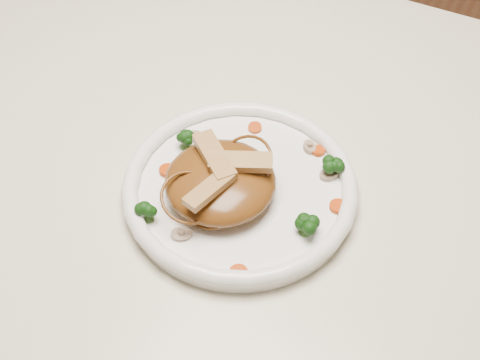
% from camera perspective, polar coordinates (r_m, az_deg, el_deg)
% --- Properties ---
extents(table, '(1.20, 0.80, 0.75)m').
position_cam_1_polar(table, '(0.97, -1.40, -0.73)').
color(table, beige).
rests_on(table, ground).
extents(plate, '(0.28, 0.28, 0.02)m').
position_cam_1_polar(plate, '(0.83, 0.00, -0.99)').
color(plate, white).
rests_on(plate, table).
extents(noodle_mound, '(0.14, 0.14, 0.04)m').
position_cam_1_polar(noodle_mound, '(0.80, -1.64, -0.13)').
color(noodle_mound, '#5B2D11').
rests_on(noodle_mound, plate).
extents(chicken_a, '(0.08, 0.05, 0.01)m').
position_cam_1_polar(chicken_a, '(0.78, 0.03, 1.51)').
color(chicken_a, tan).
rests_on(chicken_a, noodle_mound).
extents(chicken_b, '(0.07, 0.07, 0.01)m').
position_cam_1_polar(chicken_b, '(0.79, -2.13, 1.96)').
color(chicken_b, tan).
rests_on(chicken_b, noodle_mound).
extents(chicken_c, '(0.04, 0.07, 0.01)m').
position_cam_1_polar(chicken_c, '(0.76, -2.58, -0.79)').
color(chicken_c, tan).
rests_on(chicken_c, noodle_mound).
extents(broccoli_0, '(0.03, 0.03, 0.03)m').
position_cam_1_polar(broccoli_0, '(0.83, 7.78, 1.32)').
color(broccoli_0, '#11380B').
rests_on(broccoli_0, plate).
extents(broccoli_1, '(0.03, 0.03, 0.03)m').
position_cam_1_polar(broccoli_1, '(0.85, -4.64, 3.51)').
color(broccoli_1, '#11380B').
rests_on(broccoli_1, plate).
extents(broccoli_2, '(0.03, 0.03, 0.03)m').
position_cam_1_polar(broccoli_2, '(0.79, -7.69, -2.59)').
color(broccoli_2, '#11380B').
rests_on(broccoli_2, plate).
extents(broccoli_3, '(0.02, 0.02, 0.03)m').
position_cam_1_polar(broccoli_3, '(0.77, 5.46, -3.76)').
color(broccoli_3, '#11380B').
rests_on(broccoli_3, plate).
extents(carrot_0, '(0.02, 0.02, 0.00)m').
position_cam_1_polar(carrot_0, '(0.86, 6.48, 2.43)').
color(carrot_0, '#BE4106').
rests_on(carrot_0, plate).
extents(carrot_1, '(0.03, 0.03, 0.00)m').
position_cam_1_polar(carrot_1, '(0.84, -6.00, 0.81)').
color(carrot_1, '#BE4106').
rests_on(carrot_1, plate).
extents(carrot_2, '(0.03, 0.03, 0.00)m').
position_cam_1_polar(carrot_2, '(0.81, 8.13, -2.17)').
color(carrot_2, '#BE4106').
rests_on(carrot_2, plate).
extents(carrot_3, '(0.02, 0.02, 0.00)m').
position_cam_1_polar(carrot_3, '(0.88, 1.24, 4.35)').
color(carrot_3, '#BE4106').
rests_on(carrot_3, plate).
extents(carrot_4, '(0.02, 0.02, 0.00)m').
position_cam_1_polar(carrot_4, '(0.75, -0.12, -7.68)').
color(carrot_4, '#BE4106').
rests_on(carrot_4, plate).
extents(mushroom_0, '(0.03, 0.03, 0.01)m').
position_cam_1_polar(mushroom_0, '(0.78, -4.86, -4.48)').
color(mushroom_0, tan).
rests_on(mushroom_0, plate).
extents(mushroom_1, '(0.04, 0.04, 0.01)m').
position_cam_1_polar(mushroom_1, '(0.84, 7.42, 0.50)').
color(mushroom_1, tan).
rests_on(mushroom_1, plate).
extents(mushroom_2, '(0.03, 0.03, 0.01)m').
position_cam_1_polar(mushroom_2, '(0.87, -3.55, 3.59)').
color(mushroom_2, tan).
rests_on(mushroom_2, plate).
extents(mushroom_3, '(0.03, 0.03, 0.01)m').
position_cam_1_polar(mushroom_3, '(0.86, 5.77, 2.73)').
color(mushroom_3, tan).
rests_on(mushroom_3, plate).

